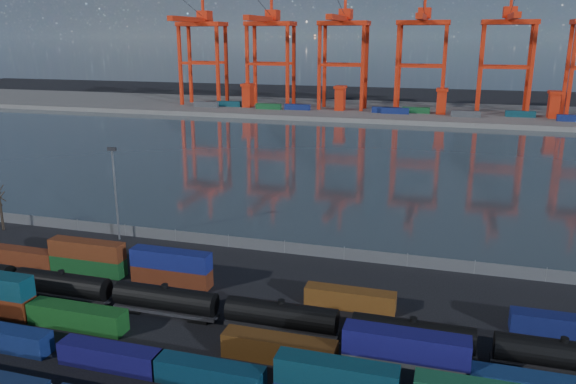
# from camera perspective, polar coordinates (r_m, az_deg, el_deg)

# --- Properties ---
(ground) EXTENTS (700.00, 700.00, 0.00)m
(ground) POSITION_cam_1_polar(r_m,az_deg,el_deg) (69.96, -7.17, -14.34)
(ground) COLOR black
(ground) RESTS_ON ground
(harbor_water) EXTENTS (700.00, 700.00, 0.00)m
(harbor_water) POSITION_cam_1_polar(r_m,az_deg,el_deg) (165.95, 7.33, 3.32)
(harbor_water) COLOR #2A373D
(harbor_water) RESTS_ON ground
(far_quay) EXTENTS (700.00, 70.00, 2.00)m
(far_quay) POSITION_cam_1_polar(r_m,az_deg,el_deg) (268.65, 11.00, 8.02)
(far_quay) COLOR #514F4C
(far_quay) RESTS_ON ground
(container_row_south) EXTENTS (140.04, 2.40, 5.11)m
(container_row_south) POSITION_cam_1_polar(r_m,az_deg,el_deg) (66.85, -19.22, -14.75)
(container_row_south) COLOR #3A3C3E
(container_row_south) RESTS_ON ground
(container_row_mid) EXTENTS (142.24, 2.62, 5.58)m
(container_row_mid) POSITION_cam_1_polar(r_m,az_deg,el_deg) (72.54, -17.75, -11.90)
(container_row_mid) COLOR #3F4144
(container_row_mid) RESTS_ON ground
(container_row_north) EXTENTS (140.81, 2.44, 5.19)m
(container_row_north) POSITION_cam_1_polar(r_m,az_deg,el_deg) (80.77, -7.50, -8.68)
(container_row_north) COLOR #101651
(container_row_north) RESTS_ON ground
(tanker_string) EXTENTS (122.69, 3.05, 4.36)m
(tanker_string) POSITION_cam_1_polar(r_m,az_deg,el_deg) (71.56, -6.75, -11.61)
(tanker_string) COLOR black
(tanker_string) RESTS_ON ground
(waterfront_fence) EXTENTS (160.12, 0.12, 2.20)m
(waterfront_fence) POSITION_cam_1_polar(r_m,az_deg,el_deg) (93.32, -0.35, -5.65)
(waterfront_fence) COLOR #595B5E
(waterfront_fence) RESTS_ON ground
(bare_tree) EXTENTS (2.24, 2.15, 8.54)m
(bare_tree) POSITION_cam_1_polar(r_m,az_deg,el_deg) (115.99, -27.17, -1.45)
(bare_tree) COLOR black
(bare_tree) RESTS_ON ground
(yard_light_mast) EXTENTS (1.60, 0.40, 16.60)m
(yard_light_mast) POSITION_cam_1_polar(r_m,az_deg,el_deg) (101.46, -17.15, 0.31)
(yard_light_mast) COLOR slate
(yard_light_mast) RESTS_ON ground
(gantry_cranes) EXTENTS (197.53, 43.25, 58.57)m
(gantry_cranes) POSITION_cam_1_polar(r_m,az_deg,el_deg) (260.84, 9.55, 15.57)
(gantry_cranes) COLOR red
(gantry_cranes) RESTS_ON ground
(quay_containers) EXTENTS (172.58, 10.99, 2.60)m
(quay_containers) POSITION_cam_1_polar(r_m,az_deg,el_deg) (255.32, 8.21, 8.29)
(quay_containers) COLOR navy
(quay_containers) RESTS_ON far_quay
(straddle_carriers) EXTENTS (140.00, 7.00, 11.10)m
(straddle_carriers) POSITION_cam_1_polar(r_m,az_deg,el_deg) (258.23, 10.29, 9.29)
(straddle_carriers) COLOR red
(straddle_carriers) RESTS_ON far_quay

